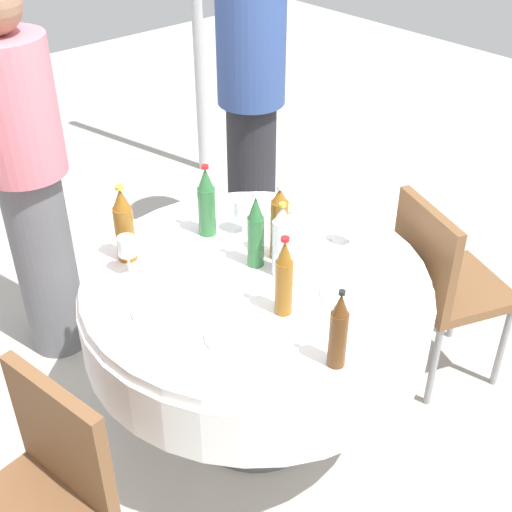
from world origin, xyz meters
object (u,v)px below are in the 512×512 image
bottle_green_left (207,203)px  plate_inner (349,292)px  dining_table (256,309)px  person_south (251,106)px  bottle_green_rear (256,232)px  plate_outer (239,334)px  plate_right (161,309)px  bottle_amber_near (279,224)px  wine_glass_far (352,221)px  bottle_amber_far (284,278)px  chair_far (441,279)px  wine_glass_left (243,209)px  person_near (27,177)px  bottle_clear_south (282,242)px  bottle_amber_front (124,226)px  bottle_brown_west (339,331)px  plate_east (284,210)px  wine_glass_west (127,248)px

bottle_green_left → plate_inner: size_ratio=1.47×
dining_table → person_south: size_ratio=0.78×
bottle_green_rear → plate_outer: bearing=40.9°
plate_inner → plate_right: bearing=-32.8°
bottle_amber_near → wine_glass_far: 0.29m
bottle_amber_far → plate_right: bearing=-41.7°
plate_inner → chair_far: chair_far is taller
wine_glass_left → dining_table: bearing=58.5°
wine_glass_left → person_near: (0.52, -0.74, 0.03)m
person_south → bottle_clear_south: bearing=-86.0°
dining_table → person_near: size_ratio=0.77×
bottle_amber_front → person_near: size_ratio=0.18×
dining_table → bottle_amber_near: (-0.14, -0.04, 0.29)m
bottle_clear_south → person_near: 1.13m
bottle_brown_west → person_south: bearing=-122.9°
plate_outer → bottle_green_left: bearing=-119.2°
bottle_clear_south → bottle_amber_far: (0.15, 0.17, 0.00)m
bottle_clear_south → bottle_amber_front: bearing=-50.9°
bottle_amber_front → plate_inner: 0.84m
bottle_green_left → plate_right: size_ratio=1.48×
bottle_amber_near → plate_east: 0.35m
bottle_green_left → bottle_brown_west: bearing=78.6°
dining_table → plate_inner: plate_inner is taller
dining_table → plate_right: 0.41m
dining_table → plate_east: plate_east is taller
bottle_clear_south → bottle_amber_front: bottle_amber_front is taller
bottle_green_left → chair_far: bearing=138.3°
bottle_amber_front → wine_glass_left: 0.46m
bottle_green_rear → person_near: person_near is taller
bottle_green_rear → chair_far: (-0.71, 0.35, -0.36)m
wine_glass_west → plate_inner: (-0.50, 0.61, -0.10)m
bottle_amber_front → wine_glass_left: (-0.44, 0.15, -0.03)m
bottle_clear_south → bottle_brown_west: size_ratio=1.04×
dining_table → wine_glass_far: (-0.40, 0.09, 0.26)m
dining_table → person_south: (-0.84, -0.99, 0.27)m
plate_right → dining_table: bearing=171.4°
bottle_clear_south → plate_outer: bearing=25.7°
bottle_green_left → plate_outer: 0.64m
bottle_brown_west → person_near: size_ratio=0.17×
bottle_green_left → chair_far: (-0.71, 0.63, -0.36)m
chair_far → bottle_amber_near: bearing=-97.1°
bottle_green_rear → plate_east: (-0.33, -0.20, -0.13)m
dining_table → plate_outer: plate_outer is taller
bottle_amber_far → chair_far: size_ratio=0.34×
bottle_amber_far → bottle_amber_front: 0.65m
bottle_amber_front → person_south: 1.27m
wine_glass_west → plate_outer: size_ratio=0.68×
chair_far → bottle_green_left: bearing=-110.6°
bottle_brown_west → chair_far: size_ratio=0.32×
bottle_brown_west → plate_right: bottle_brown_west is taller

